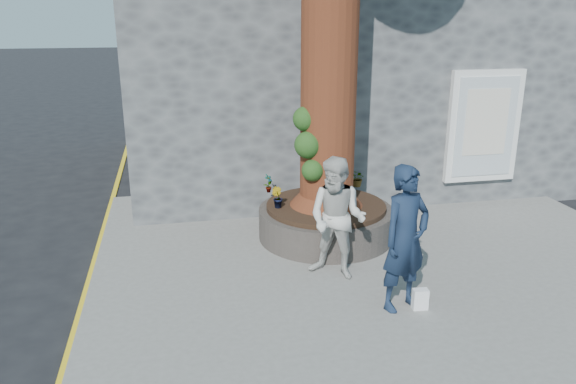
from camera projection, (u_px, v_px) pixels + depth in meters
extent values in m
plane|color=black|center=(308.00, 303.00, 7.78)|extent=(120.00, 120.00, 0.00)
cube|color=slate|center=(384.00, 260.00, 8.98)|extent=(9.00, 8.00, 0.12)
cube|color=yellow|center=(87.00, 291.00, 8.12)|extent=(0.10, 30.00, 0.01)
cube|color=#434648|center=(338.00, 47.00, 14.04)|extent=(10.00, 8.00, 6.00)
cube|color=white|center=(484.00, 127.00, 11.01)|extent=(1.50, 0.12, 2.20)
cube|color=silver|center=(485.00, 127.00, 10.95)|extent=(1.25, 0.04, 1.95)
cube|color=silver|center=(486.00, 122.00, 10.91)|extent=(0.90, 0.02, 1.30)
cylinder|color=black|center=(326.00, 223.00, 9.68)|extent=(2.30, 2.30, 0.52)
cylinder|color=black|center=(326.00, 206.00, 9.59)|extent=(2.04, 2.04, 0.08)
cone|color=#4E1A13|center=(326.00, 185.00, 9.47)|extent=(1.24, 1.24, 0.70)
sphere|color=#1F3E14|center=(308.00, 145.00, 8.98)|extent=(0.44, 0.44, 0.44)
sphere|color=#1F3E14|center=(313.00, 170.00, 9.02)|extent=(0.36, 0.36, 0.36)
sphere|color=#1F3E14|center=(305.00, 119.00, 8.96)|extent=(0.40, 0.40, 0.40)
imported|color=#142238|center=(406.00, 239.00, 7.16)|extent=(0.82, 0.68, 1.94)
imported|color=beige|center=(337.00, 219.00, 8.06)|extent=(1.11, 1.07, 1.80)
cube|color=white|center=(420.00, 299.00, 7.36)|extent=(0.21, 0.14, 0.28)
imported|color=gray|center=(268.00, 183.00, 10.15)|extent=(0.21, 0.21, 0.34)
imported|color=gray|center=(277.00, 198.00, 9.36)|extent=(0.26, 0.27, 0.35)
imported|color=gray|center=(314.00, 181.00, 10.32)|extent=(0.23, 0.23, 0.33)
imported|color=gray|center=(358.00, 178.00, 10.48)|extent=(0.37, 0.38, 0.32)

